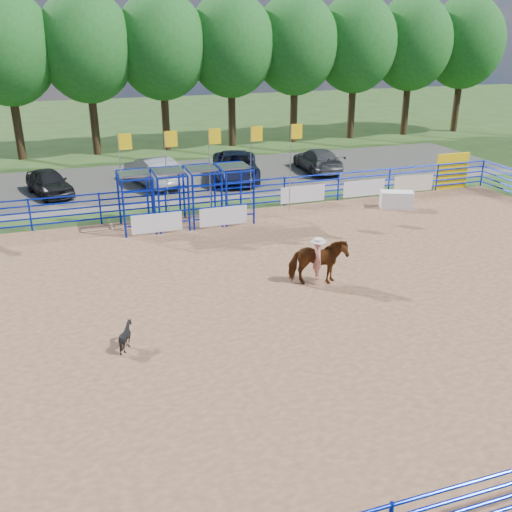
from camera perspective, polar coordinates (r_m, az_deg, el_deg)
The scene contains 13 objects.
ground at distance 19.35m, azimuth 5.31°, elevation -4.07°, with size 120.00×120.00×0.00m, color #375722.
arena_dirt at distance 19.34m, azimuth 5.31°, elevation -4.05°, with size 30.00×20.00×0.02m, color #A27351.
gravel_strip at distance 34.65m, azimuth -6.12°, elevation 7.74°, with size 40.00×10.00×0.01m, color #65625A.
announcer_table at distance 29.34m, azimuth 13.87°, elevation 5.48°, with size 1.59×0.74×0.85m, color white.
horse_and_rider at distance 19.89m, azimuth 6.20°, elevation -0.41°, with size 2.16×1.38×2.40m.
calf at distance 16.55m, azimuth -12.87°, elevation -7.81°, with size 0.62×0.69×0.76m, color black.
car_a at distance 32.70m, azimuth -19.99°, elevation 6.93°, with size 1.63×4.04×1.38m, color black.
car_b at distance 33.31m, azimuth -10.24°, elevation 8.37°, with size 1.70×4.88×1.61m, color gray.
car_c at distance 33.97m, azimuth -2.07°, elevation 8.94°, with size 2.62×5.68×1.58m, color #141833.
car_d at distance 36.30m, azimuth 6.20°, elevation 9.53°, with size 1.95×4.80×1.39m, color #515254.
perimeter_fence at distance 19.03m, azimuth 5.39°, elevation -2.04°, with size 30.10×20.10×1.50m.
chute_assembly at distance 26.24m, azimuth -6.26°, elevation 5.92°, with size 19.32×2.41×4.20m.
treeline at distance 42.45m, azimuth -9.48°, elevation 20.47°, with size 56.40×6.40×11.24m.
Camera 1 is at (-7.24, -15.81, 8.48)m, focal length 40.00 mm.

